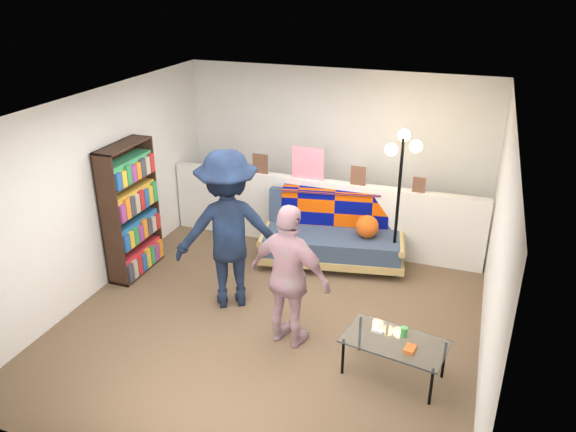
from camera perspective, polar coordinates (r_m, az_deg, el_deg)
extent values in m
plane|color=brown|center=(6.61, -1.17, -9.69)|extent=(5.00, 5.00, 0.00)
cube|color=silver|center=(8.27, 4.89, 6.54)|extent=(4.50, 0.10, 2.40)
cube|color=silver|center=(7.09, -18.56, 2.33)|extent=(0.10, 5.00, 2.40)
cube|color=silver|center=(5.71, 20.41, -3.22)|extent=(0.10, 5.00, 2.40)
cube|color=white|center=(5.65, -1.38, 11.03)|extent=(4.50, 5.00, 0.10)
cube|color=silver|center=(7.88, 3.39, 0.24)|extent=(4.45, 0.15, 1.00)
cube|color=brown|center=(8.15, -6.76, 5.53)|extent=(0.18, 0.02, 0.22)
cube|color=brown|center=(7.90, -2.83, 5.32)|extent=(0.22, 0.02, 0.28)
cube|color=white|center=(7.65, 2.04, 5.36)|extent=(0.45, 0.02, 0.45)
cube|color=brown|center=(7.52, 7.13, 4.07)|extent=(0.20, 0.02, 0.26)
cube|color=brown|center=(7.41, 13.16, 3.08)|extent=(0.16, 0.02, 0.20)
cube|color=tan|center=(7.59, 4.46, -3.70)|extent=(2.02, 1.18, 0.10)
cube|color=#32425A|center=(7.47, 4.47, -2.72)|extent=(1.90, 1.01, 0.24)
cube|color=#32425A|center=(7.68, 4.78, 0.52)|extent=(1.81, 0.56, 0.57)
cylinder|color=tan|center=(7.59, -2.27, -1.54)|extent=(0.24, 0.85, 0.09)
cylinder|color=tan|center=(7.47, 11.41, -2.44)|extent=(0.24, 0.85, 0.09)
cube|color=#040C6E|center=(7.61, 4.73, 0.29)|extent=(1.44, 0.36, 0.52)
cube|color=#040C6E|center=(7.62, 4.88, 2.60)|extent=(1.47, 0.51, 0.03)
sphere|color=#D34712|center=(7.33, 8.04, -1.06)|extent=(0.30, 0.30, 0.30)
cube|color=black|center=(7.42, -16.57, 0.71)|extent=(0.02, 0.86, 1.72)
cube|color=black|center=(7.04, -17.62, -0.71)|extent=(0.29, 0.02, 1.72)
cube|color=black|center=(7.66, -13.98, 1.75)|extent=(0.29, 0.02, 1.72)
cube|color=black|center=(7.06, -16.48, 6.91)|extent=(0.29, 0.86, 0.02)
cube|color=black|center=(7.71, -15.03, -5.17)|extent=(0.29, 0.86, 0.04)
cube|color=black|center=(7.51, -15.38, -2.23)|extent=(0.29, 0.82, 0.02)
cube|color=black|center=(7.35, -15.72, 0.57)|extent=(0.29, 0.82, 0.02)
cube|color=black|center=(7.20, -16.07, 3.50)|extent=(0.29, 0.82, 0.02)
cube|color=red|center=(7.62, -15.05, -4.06)|extent=(0.21, 0.80, 0.29)
cube|color=#2566A1|center=(7.43, -15.39, -1.20)|extent=(0.21, 0.80, 0.27)
cube|color=gold|center=(7.28, -15.73, 1.66)|extent=(0.21, 0.80, 0.29)
cube|color=#37985F|center=(7.14, -16.08, 4.64)|extent=(0.21, 0.80, 0.27)
cylinder|color=black|center=(5.65, 5.59, -14.07)|extent=(0.03, 0.03, 0.39)
cylinder|color=black|center=(5.45, 14.33, -16.49)|extent=(0.03, 0.03, 0.39)
cylinder|color=black|center=(5.97, 7.31, -11.82)|extent=(0.03, 0.03, 0.39)
cylinder|color=black|center=(5.78, 15.54, -13.99)|extent=(0.03, 0.03, 0.39)
cube|color=silver|center=(5.57, 10.79, -12.43)|extent=(1.05, 0.69, 0.02)
cube|color=silver|center=(5.64, 9.09, -11.46)|extent=(0.12, 0.07, 0.03)
cube|color=#D75F26|center=(5.46, 12.30, -13.08)|extent=(0.12, 0.15, 0.04)
cylinder|color=green|center=(5.62, 11.71, -11.44)|extent=(0.08, 0.08, 0.10)
cylinder|color=black|center=(7.51, 10.53, -5.54)|extent=(0.31, 0.31, 0.03)
cylinder|color=black|center=(7.12, 11.06, 0.72)|extent=(0.05, 0.05, 1.81)
sphere|color=#FFC672|center=(6.90, 10.44, 6.65)|extent=(0.15, 0.15, 0.15)
sphere|color=#FFC672|center=(6.83, 12.88, 6.92)|extent=(0.15, 0.15, 0.15)
sphere|color=#FFC672|center=(6.95, 11.72, 8.03)|extent=(0.15, 0.15, 0.15)
imported|color=black|center=(6.38, -6.09, -1.43)|extent=(1.40, 1.21, 1.88)
imported|color=pink|center=(5.72, 0.17, -6.24)|extent=(0.98, 0.57, 1.57)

